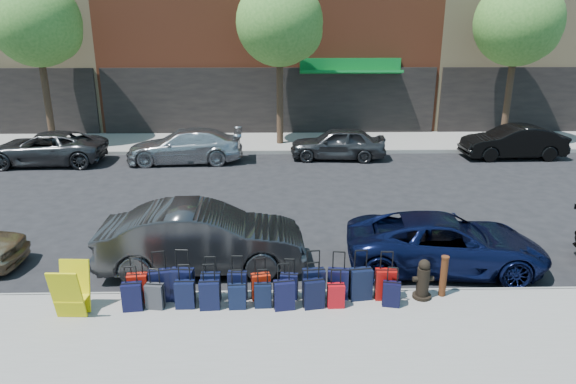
{
  "coord_description": "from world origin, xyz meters",
  "views": [
    {
      "loc": [
        0.33,
        -14.01,
        5.46
      ],
      "look_at": [
        0.62,
        -1.5,
        1.35
      ],
      "focal_mm": 32.0,
      "sensor_mm": 36.0,
      "label": 1
    }
  ],
  "objects_px": {
    "tree_right": "(521,25)",
    "suitcase_front_5": "(261,287)",
    "display_rack": "(71,291)",
    "car_far_3": "(513,142)",
    "car_far_2": "(338,143)",
    "bollard": "(444,275)",
    "car_near_1": "(203,238)",
    "car_near_2": "(445,243)",
    "car_far_0": "(45,148)",
    "car_far_1": "(185,146)",
    "fire_hydrant": "(423,280)",
    "tree_center": "(283,25)",
    "tree_left": "(40,25)"
  },
  "relations": [
    {
      "from": "display_rack",
      "to": "car_far_3",
      "type": "height_order",
      "value": "car_far_3"
    },
    {
      "from": "display_rack",
      "to": "car_near_2",
      "type": "distance_m",
      "value": 8.08
    },
    {
      "from": "tree_right",
      "to": "display_rack",
      "type": "relative_size",
      "value": 7.09
    },
    {
      "from": "tree_left",
      "to": "car_near_2",
      "type": "height_order",
      "value": "tree_left"
    },
    {
      "from": "car_far_1",
      "to": "car_far_3",
      "type": "height_order",
      "value": "car_far_3"
    },
    {
      "from": "fire_hydrant",
      "to": "bollard",
      "type": "height_order",
      "value": "bollard"
    },
    {
      "from": "fire_hydrant",
      "to": "car_far_0",
      "type": "distance_m",
      "value": 16.72
    },
    {
      "from": "tree_right",
      "to": "car_far_1",
      "type": "relative_size",
      "value": 1.54
    },
    {
      "from": "car_far_0",
      "to": "car_far_2",
      "type": "relative_size",
      "value": 1.19
    },
    {
      "from": "display_rack",
      "to": "car_far_1",
      "type": "height_order",
      "value": "car_far_1"
    },
    {
      "from": "tree_right",
      "to": "car_near_2",
      "type": "distance_m",
      "value": 15.21
    },
    {
      "from": "tree_left",
      "to": "suitcase_front_5",
      "type": "height_order",
      "value": "tree_left"
    },
    {
      "from": "suitcase_front_5",
      "to": "car_far_3",
      "type": "height_order",
      "value": "car_far_3"
    },
    {
      "from": "fire_hydrant",
      "to": "car_near_1",
      "type": "distance_m",
      "value": 4.96
    },
    {
      "from": "car_far_2",
      "to": "suitcase_front_5",
      "type": "bearing_deg",
      "value": -9.26
    },
    {
      "from": "car_far_0",
      "to": "car_near_2",
      "type": "bearing_deg",
      "value": 52.07
    },
    {
      "from": "bollard",
      "to": "car_near_1",
      "type": "relative_size",
      "value": 0.19
    },
    {
      "from": "bollard",
      "to": "tree_center",
      "type": "bearing_deg",
      "value": 102.14
    },
    {
      "from": "car_near_2",
      "to": "car_near_1",
      "type": "bearing_deg",
      "value": 94.63
    },
    {
      "from": "car_far_0",
      "to": "car_far_1",
      "type": "bearing_deg",
      "value": 89.94
    },
    {
      "from": "tree_center",
      "to": "car_far_2",
      "type": "bearing_deg",
      "value": -47.03
    },
    {
      "from": "tree_left",
      "to": "fire_hydrant",
      "type": "height_order",
      "value": "tree_left"
    },
    {
      "from": "tree_left",
      "to": "fire_hydrant",
      "type": "bearing_deg",
      "value": -47.48
    },
    {
      "from": "tree_center",
      "to": "suitcase_front_5",
      "type": "relative_size",
      "value": 8.2
    },
    {
      "from": "car_far_2",
      "to": "car_far_3",
      "type": "height_order",
      "value": "car_far_3"
    },
    {
      "from": "bollard",
      "to": "car_far_2",
      "type": "distance_m",
      "value": 11.83
    },
    {
      "from": "tree_center",
      "to": "bollard",
      "type": "relative_size",
      "value": 8.31
    },
    {
      "from": "tree_left",
      "to": "car_near_2",
      "type": "relative_size",
      "value": 1.6
    },
    {
      "from": "car_near_1",
      "to": "car_far_2",
      "type": "bearing_deg",
      "value": -25.3
    },
    {
      "from": "fire_hydrant",
      "to": "car_near_1",
      "type": "height_order",
      "value": "car_near_1"
    },
    {
      "from": "bollard",
      "to": "car_far_0",
      "type": "bearing_deg",
      "value": 138.61
    },
    {
      "from": "car_far_2",
      "to": "tree_left",
      "type": "bearing_deg",
      "value": -96.25
    },
    {
      "from": "tree_right",
      "to": "car_far_1",
      "type": "height_order",
      "value": "tree_right"
    },
    {
      "from": "car_far_0",
      "to": "suitcase_front_5",
      "type": "bearing_deg",
      "value": 36.86
    },
    {
      "from": "car_far_0",
      "to": "car_far_1",
      "type": "relative_size",
      "value": 1.0
    },
    {
      "from": "tree_left",
      "to": "fire_hydrant",
      "type": "distance_m",
      "value": 20.02
    },
    {
      "from": "bollard",
      "to": "car_far_3",
      "type": "distance_m",
      "value": 13.52
    },
    {
      "from": "car_near_2",
      "to": "car_far_0",
      "type": "height_order",
      "value": "car_far_0"
    },
    {
      "from": "tree_left",
      "to": "tree_right",
      "type": "xyz_separation_m",
      "value": [
        21.0,
        0.0,
        0.0
      ]
    },
    {
      "from": "tree_left",
      "to": "tree_center",
      "type": "xyz_separation_m",
      "value": [
        10.5,
        0.0,
        0.0
      ]
    },
    {
      "from": "tree_center",
      "to": "suitcase_front_5",
      "type": "distance_m",
      "value": 15.15
    },
    {
      "from": "tree_center",
      "to": "car_near_2",
      "type": "relative_size",
      "value": 1.6
    },
    {
      "from": "fire_hydrant",
      "to": "car_near_1",
      "type": "xyz_separation_m",
      "value": [
        -4.65,
        1.7,
        0.23
      ]
    },
    {
      "from": "tree_right",
      "to": "suitcase_front_5",
      "type": "height_order",
      "value": "tree_right"
    },
    {
      "from": "display_rack",
      "to": "car_far_3",
      "type": "relative_size",
      "value": 0.24
    },
    {
      "from": "fire_hydrant",
      "to": "car_near_2",
      "type": "height_order",
      "value": "car_near_2"
    },
    {
      "from": "car_near_1",
      "to": "car_far_2",
      "type": "xyz_separation_m",
      "value": [
        4.29,
        10.18,
        -0.09
      ]
    },
    {
      "from": "display_rack",
      "to": "car_far_0",
      "type": "distance_m",
      "value": 13.01
    },
    {
      "from": "car_far_0",
      "to": "tree_center",
      "type": "bearing_deg",
      "value": 105.37
    },
    {
      "from": "suitcase_front_5",
      "to": "fire_hydrant",
      "type": "bearing_deg",
      "value": -11.77
    }
  ]
}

